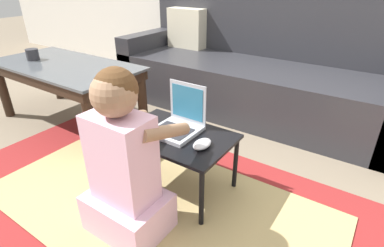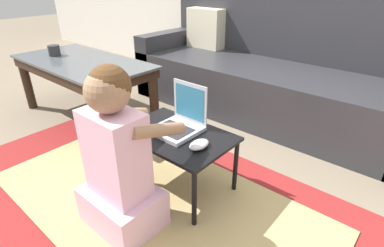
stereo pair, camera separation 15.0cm
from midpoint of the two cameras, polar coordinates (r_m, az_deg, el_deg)
ground_plane at (r=1.67m, az=-1.42°, el=-13.19°), size 16.00×16.00×0.00m
area_rug at (r=1.61m, az=-9.63°, el=-15.01°), size 2.44×1.31×0.01m
couch at (r=2.60m, az=9.90°, el=9.45°), size 2.29×0.82×0.94m
coffee_table at (r=2.48m, az=-24.60°, el=8.69°), size 1.18×0.58×0.47m
laptop_desk at (r=1.55m, az=-5.82°, el=-3.31°), size 0.58×0.39×0.33m
laptop at (r=1.55m, az=-5.39°, el=-0.10°), size 0.22×0.23×0.24m
computer_mouse at (r=1.41m, az=-1.09°, el=-4.01°), size 0.07×0.11×0.03m
person_seated at (r=1.31m, az=-16.06°, el=-7.94°), size 0.35×0.42×0.77m
cup_on_table at (r=2.68m, az=-29.59°, el=11.34°), size 0.09×0.09×0.08m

